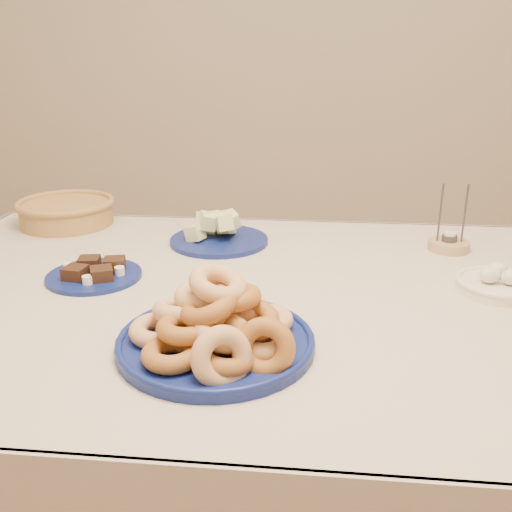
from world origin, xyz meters
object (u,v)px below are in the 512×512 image
object	(u,v)px
wicker_basket	(66,211)
candle_holder	(449,244)
melon_plate	(218,231)
donut_platter	(217,329)
egg_bowl	(498,283)
dining_table	(258,335)
brownie_plate	(94,273)

from	to	relation	value
wicker_basket	candle_holder	xyz separation A→B (m)	(1.08, -0.12, -0.02)
melon_plate	wicker_basket	distance (m)	0.49
donut_platter	candle_holder	xyz separation A→B (m)	(0.51, 0.58, -0.02)
melon_plate	wicker_basket	world-z (taller)	melon_plate
wicker_basket	egg_bowl	world-z (taller)	wicker_basket
dining_table	brownie_plate	size ratio (longest dim) A/B	7.00
brownie_plate	candle_holder	distance (m)	0.89
donut_platter	egg_bowl	world-z (taller)	donut_platter
wicker_basket	egg_bowl	xyz separation A→B (m)	(1.13, -0.39, -0.02)
melon_plate	brownie_plate	xyz separation A→B (m)	(-0.24, -0.29, -0.02)
wicker_basket	egg_bowl	bearing A→B (deg)	-18.95
dining_table	wicker_basket	xyz separation A→B (m)	(-0.62, 0.44, 0.15)
egg_bowl	melon_plate	bearing A→B (deg)	157.35
brownie_plate	candle_holder	xyz separation A→B (m)	(0.85, 0.28, 0.00)
egg_bowl	brownie_plate	bearing A→B (deg)	-179.05
melon_plate	wicker_basket	size ratio (longest dim) A/B	0.97
dining_table	egg_bowl	bearing A→B (deg)	5.93
wicker_basket	candle_holder	bearing A→B (deg)	-6.44
melon_plate	candle_holder	world-z (taller)	candle_holder
egg_bowl	dining_table	bearing A→B (deg)	-174.07
dining_table	candle_holder	distance (m)	0.58
wicker_basket	brownie_plate	bearing A→B (deg)	-59.64
dining_table	donut_platter	size ratio (longest dim) A/B	3.77
dining_table	melon_plate	bearing A→B (deg)	113.33
donut_platter	wicker_basket	distance (m)	0.90
dining_table	candle_holder	size ratio (longest dim) A/B	9.77
wicker_basket	egg_bowl	distance (m)	1.20
egg_bowl	donut_platter	bearing A→B (deg)	-150.84
candle_holder	brownie_plate	bearing A→B (deg)	-161.66
brownie_plate	wicker_basket	world-z (taller)	wicker_basket
dining_table	brownie_plate	world-z (taller)	brownie_plate
melon_plate	dining_table	bearing A→B (deg)	-66.67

